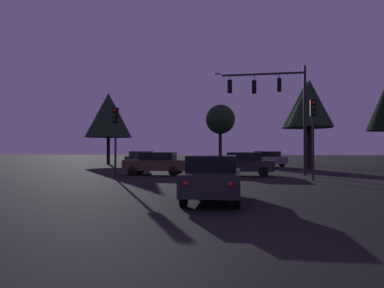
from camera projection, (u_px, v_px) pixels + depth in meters
ground_plane at (218, 171)px, 29.72m from camera, size 168.00×168.00×0.00m
traffic_signal_mast_arm at (276, 98)px, 24.77m from camera, size 6.14×0.71×7.23m
traffic_light_corner_left at (115, 128)px, 21.58m from camera, size 0.34×0.38×4.15m
traffic_light_corner_right at (313, 123)px, 20.33m from camera, size 0.31×0.36×4.44m
car_nearside_lane at (213, 177)px, 12.25m from camera, size 1.82×4.14×1.52m
car_crossing_left at (156, 163)px, 24.84m from camera, size 4.31×1.98×1.52m
car_crossing_right at (243, 163)px, 24.19m from camera, size 4.23×2.11×1.52m
car_far_lane at (266, 159)px, 36.61m from camera, size 4.05×4.06×1.52m
car_parked_lot at (141, 159)px, 36.90m from camera, size 4.10×4.36×1.52m
tree_left_far at (108, 115)px, 42.71m from camera, size 5.36×5.36×8.22m
tree_center_horizon at (220, 120)px, 47.01m from camera, size 3.73×3.73×7.39m
tree_right_cluster at (307, 105)px, 38.80m from camera, size 5.19×5.19×8.85m
tree_lot_edge at (310, 104)px, 30.93m from camera, size 3.89×3.89×7.54m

